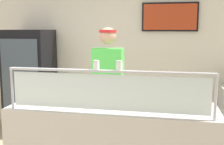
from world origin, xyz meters
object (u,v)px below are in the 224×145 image
Objects in this scene: pizza_tray at (90,101)px; drink_fridge at (30,81)px; pepper_flake_shaker at (119,66)px; parmesan_shaker at (96,66)px; pizza_server at (86,99)px; worker_figure at (108,87)px.

drink_fridge reaches higher than pizza_tray.
pizza_tray is 0.70m from pepper_flake_shaker.
drink_fridge is (-1.65, 1.86, -0.54)m from parmesan_shaker.
drink_fridge is (-1.47, 1.47, -0.10)m from pizza_tray.
pizza_server is (-0.04, -0.02, 0.02)m from pizza_tray.
pizza_server is at bearing -152.81° from pizza_tray.
pepper_flake_shaker is at bearing -44.33° from pizza_tray.
pepper_flake_shaker is (0.39, -0.38, 0.44)m from pizza_tray.
pizza_tray is at bearing -97.80° from worker_figure.
parmesan_shaker is (0.18, -0.38, 0.44)m from pizza_tray.
drink_fridge is at bearing 131.63° from parmesan_shaker.
worker_figure reaches higher than pizza_tray.
pizza_tray is at bearing -45.01° from drink_fridge.
pizza_tray is 1.54× the size of pizza_server.
drink_fridge is (-1.86, 1.86, -0.54)m from pepper_flake_shaker.
drink_fridge is (-1.55, 0.89, -0.14)m from worker_figure.
pizza_server is 0.16× the size of drink_fridge.
parmesan_shaker is 0.05× the size of drink_fridge.
pepper_flake_shaker reaches higher than pizza_tray.
pepper_flake_shaker is at bearing 0.00° from parmesan_shaker.
worker_figure is at bearing 108.02° from pepper_flake_shaker.
pepper_flake_shaker is 2.69m from drink_fridge.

